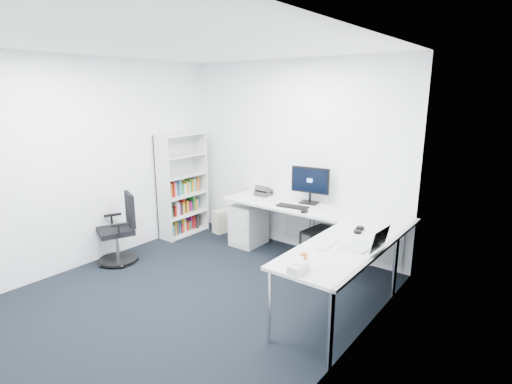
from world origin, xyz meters
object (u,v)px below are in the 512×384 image
Objects in this scene: laptop at (359,235)px; monitor at (310,185)px; l_desk at (297,242)px; task_chair at (115,229)px; bookshelf at (183,185)px.

monitor is at bearing 140.92° from laptop.
laptop is (1.19, -1.10, -0.14)m from monitor.
l_desk is at bearing -83.18° from monitor.
monitor reaches higher than laptop.
l_desk is 7.28× the size of laptop.
l_desk is 2.42m from task_chair.
monitor is at bearing 12.77° from bookshelf.
task_chair is at bearing -84.70° from bookshelf.
monitor is at bearing 66.18° from task_chair.
laptop is at bearing -29.14° from l_desk.
bookshelf is at bearing 172.49° from laptop.
laptop reaches higher than l_desk.
laptop is at bearing 35.60° from task_chair.
bookshelf is 2.99× the size of monitor.
laptop is at bearing -50.41° from monitor.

